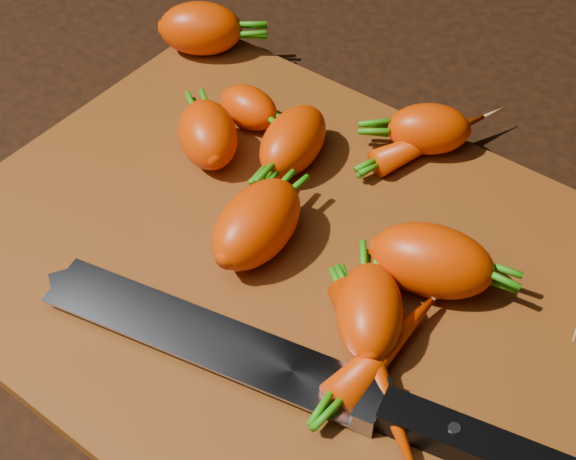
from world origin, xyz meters
The scene contains 14 objects.
ground centered at (0.00, 0.00, -0.01)m, with size 2.00×2.00×0.01m, color black.
cutting_board centered at (0.00, 0.00, 0.01)m, with size 0.50×0.40×0.01m, color brown.
carrot_0 centered at (-0.22, 0.16, 0.04)m, with size 0.08×0.05×0.05m, color #E63800.
carrot_1 centered at (-0.11, 0.05, 0.04)m, with size 0.07×0.05×0.05m, color #E63800.
carrot_2 centered at (-0.05, 0.09, 0.04)m, with size 0.08×0.05×0.05m, color #E63800.
carrot_3 centered at (-0.02, 0.00, 0.04)m, with size 0.09×0.05×0.05m, color #E63800.
carrot_4 centered at (0.03, 0.17, 0.03)m, with size 0.07×0.04×0.04m, color #E63800.
carrot_5 centered at (-0.11, 0.10, 0.03)m, with size 0.06×0.04×0.04m, color #E63800.
carrot_6 centered at (0.09, -0.02, 0.03)m, with size 0.08×0.05×0.05m, color #E63800.
carrot_7 centered at (0.03, 0.17, 0.02)m, with size 0.12×0.02×0.02m, color #E63800.
carrot_8 centered at (0.12, -0.05, 0.02)m, with size 0.14×0.03×0.03m, color #E63800.
carrot_9 centered at (0.11, -0.03, 0.03)m, with size 0.11×0.03×0.03m, color #E63800.
carrot_10 centered at (0.10, 0.04, 0.04)m, with size 0.09×0.05×0.05m, color #E63800.
knife centered at (0.03, -0.09, 0.02)m, with size 0.38×0.11×0.02m.
Camera 1 is at (0.24, -0.31, 0.47)m, focal length 50.00 mm.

